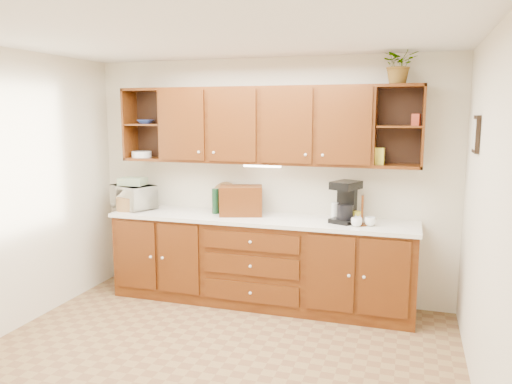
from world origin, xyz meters
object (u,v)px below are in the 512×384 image
Objects in this scene: microwave at (133,197)px; potted_plant at (400,64)px; coffee_maker at (346,202)px; bread_box at (241,201)px.

potted_plant reaches higher than microwave.
coffee_maker is at bearing -171.50° from potted_plant.
bread_box is (1.30, 0.01, 0.02)m from microwave.
potted_plant is at bearing 31.76° from coffee_maker.
coffee_maker reaches higher than microwave.
coffee_maker is 1.12× the size of potted_plant.
microwave is at bearing 163.10° from bread_box.
coffee_maker reaches higher than bread_box.
coffee_maker is at bearing 24.15° from microwave.
potted_plant reaches higher than coffee_maker.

